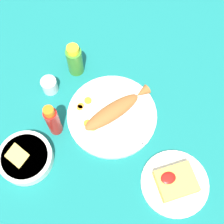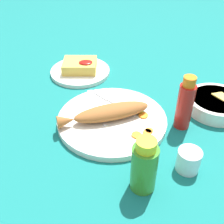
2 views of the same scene
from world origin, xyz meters
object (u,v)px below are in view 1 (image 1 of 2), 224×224
at_px(fork_far, 121,135).
at_px(hot_sauce_bottle_green, 75,60).
at_px(fork_near, 132,126).
at_px(guacamole_bowl, 26,158).
at_px(salt_cup, 50,86).
at_px(main_plate, 112,115).
at_px(hot_sauce_bottle_red, 53,121).
at_px(fried_fish, 115,110).
at_px(side_plate_fries, 175,183).

distance_m(fork_far, hot_sauce_bottle_green, 0.32).
relative_size(fork_near, fork_far, 1.25).
bearing_deg(guacamole_bowl, hot_sauce_bottle_green, -130.18).
xyz_separation_m(salt_cup, guacamole_bowl, (0.13, 0.24, -0.00)).
relative_size(main_plate, hot_sauce_bottle_red, 1.97).
bearing_deg(fork_far, guacamole_bowl, -136.17).
xyz_separation_m(fried_fish, fork_near, (-0.04, 0.07, -0.02)).
height_order(main_plate, hot_sauce_bottle_red, hot_sauce_bottle_red).
bearing_deg(fork_near, main_plate, -158.94).
height_order(fork_near, guacamole_bowl, guacamole_bowl).
relative_size(fork_far, side_plate_fries, 0.66).
height_order(main_plate, fork_far, fork_far).
relative_size(fried_fish, hot_sauce_bottle_green, 1.91).
bearing_deg(hot_sauce_bottle_red, guacamole_bowl, 33.39).
relative_size(fork_far, guacamole_bowl, 0.81).
xyz_separation_m(fork_near, hot_sauce_bottle_green, (0.12, -0.29, 0.05)).
bearing_deg(fork_near, side_plate_fries, -0.20).
height_order(hot_sauce_bottle_red, guacamole_bowl, hot_sauce_bottle_red).
xyz_separation_m(fork_near, hot_sauce_bottle_red, (0.25, -0.07, 0.05)).
distance_m(fried_fish, fork_near, 0.08).
distance_m(hot_sauce_bottle_green, side_plate_fries, 0.55).
relative_size(fork_near, hot_sauce_bottle_red, 1.13).
xyz_separation_m(fried_fish, hot_sauce_bottle_red, (0.21, -0.01, 0.04)).
distance_m(hot_sauce_bottle_green, salt_cup, 0.13).
distance_m(fork_near, salt_cup, 0.33).
distance_m(fried_fish, salt_cup, 0.26).
distance_m(fried_fish, guacamole_bowl, 0.34).
height_order(fork_far, side_plate_fries, fork_far).
distance_m(fork_far, hot_sauce_bottle_red, 0.23).
relative_size(side_plate_fries, guacamole_bowl, 1.23).
height_order(hot_sauce_bottle_red, hot_sauce_bottle_green, hot_sauce_bottle_red).
height_order(main_plate, side_plate_fries, main_plate).
bearing_deg(fried_fish, salt_cup, -58.97).
bearing_deg(fried_fish, hot_sauce_bottle_green, -87.46).
height_order(fork_far, hot_sauce_bottle_red, hot_sauce_bottle_red).
distance_m(hot_sauce_bottle_red, side_plate_fries, 0.44).
distance_m(fork_far, salt_cup, 0.32).
distance_m(fried_fish, hot_sauce_bottle_green, 0.24).
relative_size(fried_fish, hot_sauce_bottle_red, 1.67).
height_order(fork_far, hot_sauce_bottle_green, hot_sauce_bottle_green).
bearing_deg(fork_near, hot_sauce_bottle_red, -124.31).
distance_m(fork_near, hot_sauce_bottle_red, 0.27).
distance_m(fork_near, guacamole_bowl, 0.37).
bearing_deg(main_plate, side_plate_fries, 112.79).
distance_m(hot_sauce_bottle_red, guacamole_bowl, 0.15).
xyz_separation_m(main_plate, fried_fish, (-0.01, -0.00, 0.03)).
xyz_separation_m(main_plate, side_plate_fries, (-0.12, 0.29, -0.00)).
bearing_deg(salt_cup, guacamole_bowl, 60.65).
distance_m(side_plate_fries, guacamole_bowl, 0.49).
distance_m(main_plate, fork_far, 0.08).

